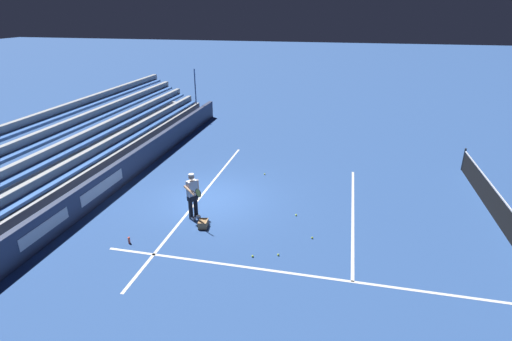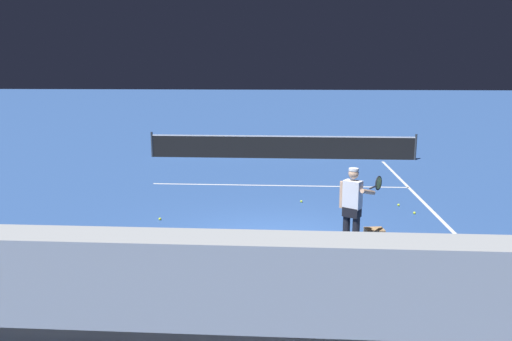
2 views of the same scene
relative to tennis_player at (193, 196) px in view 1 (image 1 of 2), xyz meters
name	(u,v)px [view 1 (image 1 of 2)]	position (x,y,z in m)	size (l,w,h in m)	color
ground_plane	(212,199)	(-1.63, 0.12, -0.89)	(160.00, 160.00, 0.00)	#2D5193
court_baseline_white	(200,197)	(-1.63, -0.38, -0.89)	(12.00, 0.10, 0.01)	white
court_sideline_white	(299,274)	(2.48, 4.12, -0.89)	(0.10, 12.00, 0.01)	white
court_service_line_white	(353,213)	(-1.63, 5.62, -0.89)	(8.22, 0.10, 0.01)	white
back_wall_sponsor_board	(115,177)	(-1.62, -4.07, -0.34)	(24.68, 0.25, 1.10)	#384260
bleacher_stand	(67,168)	(-1.63, -6.30, -0.13)	(23.44, 3.20, 3.40)	#9EA3A8
tennis_player	(193,196)	(0.00, 0.00, 0.00)	(0.95, 0.84, 1.71)	black
ball_box_cardboard	(203,224)	(0.56, 0.55, -0.76)	(0.40, 0.30, 0.26)	#A87F51
tennis_ball_far_left	(312,238)	(0.47, 4.31, -0.86)	(0.07, 0.07, 0.07)	#CCE533
tennis_ball_near_player	(296,215)	(-0.96, 3.59, -0.86)	(0.07, 0.07, 0.07)	#CCE533
tennis_ball_on_baseline	(253,256)	(1.93, 2.64, -0.86)	(0.07, 0.07, 0.07)	#CCE533
tennis_ball_toward_net	(265,174)	(-4.51, 1.69, -0.86)	(0.07, 0.07, 0.07)	#CCE533
tennis_ball_by_box	(193,185)	(-2.64, -1.08, -0.86)	(0.07, 0.07, 0.07)	#CCE533
tennis_ball_far_right	(278,255)	(1.69, 3.39, -0.86)	(0.07, 0.07, 0.07)	#CCE533
water_bottle	(129,240)	(2.06, -1.43, -0.78)	(0.07, 0.07, 0.22)	#EA4C33
tennis_net	(504,216)	(-1.63, 10.60, -0.40)	(11.09, 0.09, 1.07)	#33383D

